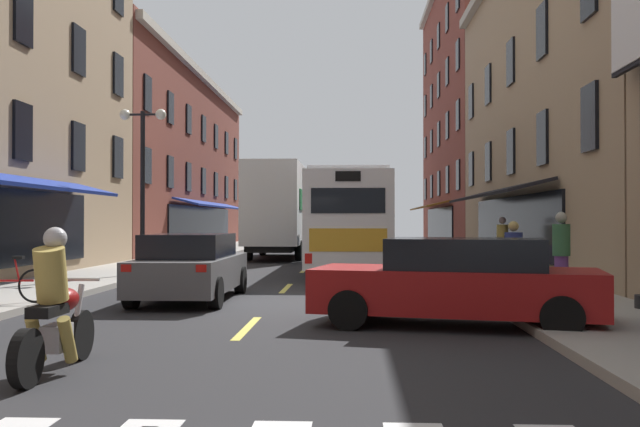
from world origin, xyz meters
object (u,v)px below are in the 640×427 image
bicycle_near (8,284)px  pedestrian_far (561,253)px  pedestrian_rear (514,259)px  transit_bus (349,221)px  sedan_mid (458,282)px  motorcycle_rider (55,311)px  sedan_near (191,267)px  pedestrian_mid (502,243)px  street_lamp_twin (143,182)px  box_truck (278,211)px

bicycle_near → pedestrian_far: size_ratio=0.96×
pedestrian_rear → transit_bus: bearing=-74.8°
pedestrian_rear → bicycle_near: bearing=3.8°
transit_bus → pedestrian_far: (4.48, -10.34, -0.69)m
sedan_mid → motorcycle_rider: bearing=-144.0°
motorcycle_rider → pedestrian_far: bearing=41.7°
transit_bus → bicycle_near: transit_bus is taller
motorcycle_rider → sedan_mid: bearing=36.0°
sedan_near → pedestrian_mid: bearing=41.7°
bicycle_near → street_lamp_twin: (0.37, 7.29, 2.41)m
transit_bus → box_truck: 7.40m
transit_bus → motorcycle_rider: bearing=-100.7°
box_truck → pedestrian_mid: 12.47m
box_truck → street_lamp_twin: bearing=-104.5°
bicycle_near → transit_bus: bearing=60.9°
transit_bus → box_truck: size_ratio=1.46×
pedestrian_far → pedestrian_rear: bearing=23.5°
box_truck → pedestrian_mid: size_ratio=4.76×
motorcycle_rider → bicycle_near: motorcycle_rider is taller
transit_bus → pedestrian_rear: size_ratio=7.58×
box_truck → pedestrian_mid: bearing=-48.2°
motorcycle_rider → street_lamp_twin: street_lamp_twin is taller
sedan_near → street_lamp_twin: (-2.80, 5.55, 2.17)m
sedan_mid → bicycle_near: 8.59m
sedan_mid → motorcycle_rider: 6.30m
transit_bus → motorcycle_rider: transit_bus is taller
street_lamp_twin → motorcycle_rider: bearing=-76.9°
bicycle_near → pedestrian_rear: size_ratio=1.08×
sedan_near → pedestrian_mid: 11.22m
sedan_mid → pedestrian_mid: pedestrian_mid is taller
pedestrian_mid → street_lamp_twin: bearing=177.4°
sedan_near → box_truck: bearing=89.7°
pedestrian_rear → sedan_mid: bearing=58.3°
sedan_near → bicycle_near: 3.62m
box_truck → pedestrian_mid: (8.28, -9.25, -1.16)m
sedan_near → pedestrian_rear: pedestrian_rear is taller
sedan_near → street_lamp_twin: bearing=116.8°
transit_bus → sedan_mid: (1.83, -13.55, -1.01)m
sedan_mid → motorcycle_rider: size_ratio=2.35×
motorcycle_rider → bicycle_near: (-3.33, 5.40, -0.21)m
transit_bus → pedestrian_far: 11.29m
bicycle_near → street_lamp_twin: bearing=87.1°
sedan_near → street_lamp_twin: street_lamp_twin is taller
transit_bus → motorcycle_rider: (-3.26, -17.25, -1.04)m
transit_bus → sedan_mid: 13.71m
bicycle_near → street_lamp_twin: size_ratio=0.34×
pedestrian_rear → street_lamp_twin: 11.62m
box_truck → pedestrian_far: bearing=-65.2°
box_truck → bicycle_near: 18.81m
sedan_near → motorcycle_rider: bearing=-88.8°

